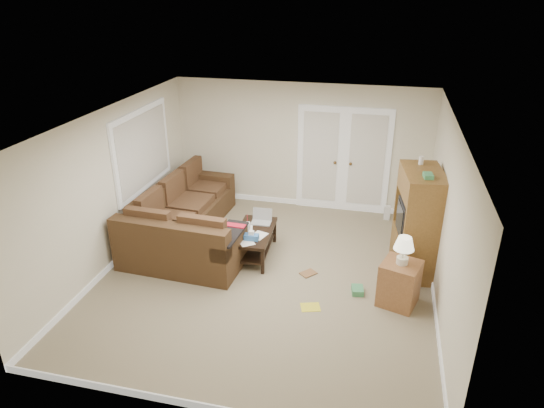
% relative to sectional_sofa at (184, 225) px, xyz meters
% --- Properties ---
extents(floor, '(5.50, 5.50, 0.00)m').
position_rel_sectional_sofa_xyz_m(floor, '(1.66, -0.67, -0.36)').
color(floor, gray).
rests_on(floor, ground).
extents(ceiling, '(5.00, 5.50, 0.02)m').
position_rel_sectional_sofa_xyz_m(ceiling, '(1.66, -0.67, 2.14)').
color(ceiling, silver).
rests_on(ceiling, wall_back).
extents(wall_left, '(0.02, 5.50, 2.50)m').
position_rel_sectional_sofa_xyz_m(wall_left, '(-0.84, -0.67, 0.89)').
color(wall_left, silver).
rests_on(wall_left, floor).
extents(wall_right, '(0.02, 5.50, 2.50)m').
position_rel_sectional_sofa_xyz_m(wall_right, '(4.16, -0.67, 0.89)').
color(wall_right, silver).
rests_on(wall_right, floor).
extents(wall_back, '(5.00, 0.02, 2.50)m').
position_rel_sectional_sofa_xyz_m(wall_back, '(1.66, 2.08, 0.89)').
color(wall_back, silver).
rests_on(wall_back, floor).
extents(wall_front, '(5.00, 0.02, 2.50)m').
position_rel_sectional_sofa_xyz_m(wall_front, '(1.66, -3.42, 0.89)').
color(wall_front, silver).
rests_on(wall_front, floor).
extents(baseboards, '(5.00, 5.50, 0.10)m').
position_rel_sectional_sofa_xyz_m(baseboards, '(1.66, -0.67, -0.31)').
color(baseboards, silver).
rests_on(baseboards, floor).
extents(french_doors, '(1.80, 0.05, 2.13)m').
position_rel_sectional_sofa_xyz_m(french_doors, '(2.51, 2.04, 0.68)').
color(french_doors, silver).
rests_on(french_doors, floor).
extents(window_left, '(0.05, 1.92, 1.42)m').
position_rel_sectional_sofa_xyz_m(window_left, '(-0.81, 0.33, 1.19)').
color(window_left, silver).
rests_on(window_left, wall_left).
extents(sectional_sofa, '(2.02, 3.05, 0.91)m').
position_rel_sectional_sofa_xyz_m(sectional_sofa, '(0.00, 0.00, 0.00)').
color(sectional_sofa, '#48301B').
rests_on(sectional_sofa, floor).
extents(coffee_table, '(0.62, 1.17, 0.78)m').
position_rel_sectional_sofa_xyz_m(coffee_table, '(1.31, -0.12, -0.10)').
color(coffee_table, black).
rests_on(coffee_table, floor).
extents(tv_armoire, '(0.70, 1.11, 1.79)m').
position_rel_sectional_sofa_xyz_m(tv_armoire, '(3.85, 0.03, 0.49)').
color(tv_armoire, brown).
rests_on(tv_armoire, floor).
extents(side_cabinet, '(0.63, 0.63, 1.06)m').
position_rel_sectional_sofa_xyz_m(side_cabinet, '(3.63, -0.96, 0.03)').
color(side_cabinet, brown).
rests_on(side_cabinet, floor).
extents(space_heater, '(0.12, 0.10, 0.28)m').
position_rel_sectional_sofa_xyz_m(space_heater, '(3.44, 1.78, -0.22)').
color(space_heater, silver).
rests_on(space_heater, floor).
extents(floor_magazine, '(0.32, 0.28, 0.01)m').
position_rel_sectional_sofa_xyz_m(floor_magazine, '(2.45, -1.35, -0.35)').
color(floor_magazine, yellow).
rests_on(floor_magazine, floor).
extents(floor_greenbox, '(0.20, 0.25, 0.09)m').
position_rel_sectional_sofa_xyz_m(floor_greenbox, '(3.06, -0.84, -0.31)').
color(floor_greenbox, '#3F8B56').
rests_on(floor_greenbox, floor).
extents(floor_book, '(0.30, 0.30, 0.02)m').
position_rel_sectional_sofa_xyz_m(floor_book, '(2.21, -0.44, -0.35)').
color(floor_book, brown).
rests_on(floor_book, floor).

